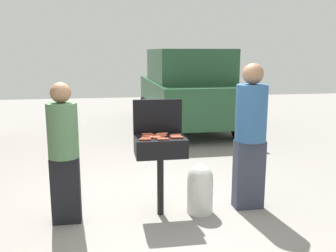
{
  "coord_description": "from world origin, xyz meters",
  "views": [
    {
      "loc": [
        -0.45,
        -4.3,
        1.96
      ],
      "look_at": [
        0.34,
        0.46,
        1.0
      ],
      "focal_mm": 40.08,
      "sensor_mm": 36.0,
      "label": 1
    }
  ],
  "objects_px": {
    "hot_dog_1": "(147,136)",
    "hot_dog_7": "(175,136)",
    "hot_dog_11": "(161,135)",
    "propane_tank": "(200,188)",
    "hot_dog_4": "(163,139)",
    "person_right": "(251,132)",
    "hot_dog_12": "(176,135)",
    "parked_minivan": "(187,88)",
    "person_left": "(64,148)",
    "hot_dog_8": "(155,137)",
    "hot_dog_10": "(161,136)",
    "hot_dog_9": "(159,138)",
    "hot_dog_2": "(147,134)",
    "bbq_grill": "(160,149)",
    "hot_dog_0": "(145,140)",
    "hot_dog_13": "(162,134)",
    "hot_dog_5": "(150,136)",
    "hot_dog_6": "(178,138)",
    "hot_dog_3": "(176,137)",
    "hot_dog_14": "(146,138)"
  },
  "relations": [
    {
      "from": "hot_dog_5",
      "to": "hot_dog_12",
      "type": "relative_size",
      "value": 1.0
    },
    {
      "from": "parked_minivan",
      "to": "hot_dog_9",
      "type": "bearing_deg",
      "value": 73.73
    },
    {
      "from": "hot_dog_4",
      "to": "hot_dog_7",
      "type": "height_order",
      "value": "same"
    },
    {
      "from": "hot_dog_2",
      "to": "hot_dog_9",
      "type": "xyz_separation_m",
      "value": [
        0.11,
        -0.22,
        0.0
      ]
    },
    {
      "from": "hot_dog_4",
      "to": "person_left",
      "type": "relative_size",
      "value": 0.08
    },
    {
      "from": "person_left",
      "to": "hot_dog_5",
      "type": "bearing_deg",
      "value": -8.34
    },
    {
      "from": "person_left",
      "to": "parked_minivan",
      "type": "relative_size",
      "value": 0.37
    },
    {
      "from": "hot_dog_4",
      "to": "hot_dog_12",
      "type": "height_order",
      "value": "same"
    },
    {
      "from": "hot_dog_7",
      "to": "person_left",
      "type": "bearing_deg",
      "value": 180.0
    },
    {
      "from": "hot_dog_2",
      "to": "hot_dog_12",
      "type": "height_order",
      "value": "same"
    },
    {
      "from": "hot_dog_11",
      "to": "propane_tank",
      "type": "xyz_separation_m",
      "value": [
        0.47,
        -0.1,
        -0.66
      ]
    },
    {
      "from": "bbq_grill",
      "to": "hot_dog_8",
      "type": "height_order",
      "value": "hot_dog_8"
    },
    {
      "from": "hot_dog_4",
      "to": "hot_dog_11",
      "type": "distance_m",
      "value": 0.24
    },
    {
      "from": "hot_dog_3",
      "to": "hot_dog_4",
      "type": "distance_m",
      "value": 0.19
    },
    {
      "from": "person_left",
      "to": "hot_dog_13",
      "type": "bearing_deg",
      "value": -4.98
    },
    {
      "from": "hot_dog_2",
      "to": "bbq_grill",
      "type": "bearing_deg",
      "value": -41.66
    },
    {
      "from": "hot_dog_6",
      "to": "hot_dog_7",
      "type": "height_order",
      "value": "same"
    },
    {
      "from": "hot_dog_8",
      "to": "hot_dog_9",
      "type": "height_order",
      "value": "same"
    },
    {
      "from": "hot_dog_3",
      "to": "person_left",
      "type": "xyz_separation_m",
      "value": [
        -1.28,
        0.05,
        -0.1
      ]
    },
    {
      "from": "person_right",
      "to": "hot_dog_12",
      "type": "bearing_deg",
      "value": 4.54
    },
    {
      "from": "hot_dog_9",
      "to": "hot_dog_10",
      "type": "height_order",
      "value": "same"
    },
    {
      "from": "bbq_grill",
      "to": "hot_dog_0",
      "type": "xyz_separation_m",
      "value": [
        -0.19,
        -0.15,
        0.16
      ]
    },
    {
      "from": "hot_dog_11",
      "to": "person_left",
      "type": "xyz_separation_m",
      "value": [
        -1.13,
        -0.11,
        -0.1
      ]
    },
    {
      "from": "hot_dog_2",
      "to": "hot_dog_13",
      "type": "distance_m",
      "value": 0.18
    },
    {
      "from": "hot_dog_1",
      "to": "parked_minivan",
      "type": "bearing_deg",
      "value": 72.93
    },
    {
      "from": "bbq_grill",
      "to": "hot_dog_2",
      "type": "height_order",
      "value": "hot_dog_2"
    },
    {
      "from": "hot_dog_3",
      "to": "hot_dog_9",
      "type": "relative_size",
      "value": 1.0
    },
    {
      "from": "hot_dog_8",
      "to": "hot_dog_9",
      "type": "relative_size",
      "value": 1.0
    },
    {
      "from": "person_left",
      "to": "parked_minivan",
      "type": "height_order",
      "value": "parked_minivan"
    },
    {
      "from": "hot_dog_8",
      "to": "hot_dog_10",
      "type": "distance_m",
      "value": 0.1
    },
    {
      "from": "hot_dog_1",
      "to": "hot_dog_7",
      "type": "distance_m",
      "value": 0.33
    },
    {
      "from": "hot_dog_10",
      "to": "hot_dog_14",
      "type": "relative_size",
      "value": 1.0
    },
    {
      "from": "hot_dog_6",
      "to": "bbq_grill",
      "type": "bearing_deg",
      "value": 149.72
    },
    {
      "from": "hot_dog_11",
      "to": "bbq_grill",
      "type": "bearing_deg",
      "value": -104.81
    },
    {
      "from": "hot_dog_12",
      "to": "hot_dog_1",
      "type": "bearing_deg",
      "value": -177.72
    },
    {
      "from": "hot_dog_6",
      "to": "person_left",
      "type": "height_order",
      "value": "person_left"
    },
    {
      "from": "hot_dog_4",
      "to": "propane_tank",
      "type": "xyz_separation_m",
      "value": [
        0.48,
        0.14,
        -0.66
      ]
    },
    {
      "from": "hot_dog_2",
      "to": "person_right",
      "type": "xyz_separation_m",
      "value": [
        1.27,
        -0.1,
        0.01
      ]
    },
    {
      "from": "hot_dog_10",
      "to": "person_right",
      "type": "bearing_deg",
      "value": 0.82
    },
    {
      "from": "hot_dog_6",
      "to": "hot_dog_10",
      "type": "distance_m",
      "value": 0.21
    },
    {
      "from": "propane_tank",
      "to": "hot_dog_9",
      "type": "bearing_deg",
      "value": -172.08
    },
    {
      "from": "hot_dog_5",
      "to": "hot_dog_8",
      "type": "distance_m",
      "value": 0.1
    },
    {
      "from": "hot_dog_4",
      "to": "hot_dog_5",
      "type": "relative_size",
      "value": 1.0
    },
    {
      "from": "hot_dog_0",
      "to": "hot_dog_14",
      "type": "relative_size",
      "value": 1.0
    },
    {
      "from": "hot_dog_9",
      "to": "hot_dog_11",
      "type": "relative_size",
      "value": 1.0
    },
    {
      "from": "hot_dog_1",
      "to": "hot_dog_7",
      "type": "height_order",
      "value": "same"
    },
    {
      "from": "hot_dog_11",
      "to": "parked_minivan",
      "type": "height_order",
      "value": "parked_minivan"
    },
    {
      "from": "hot_dog_0",
      "to": "hot_dog_3",
      "type": "bearing_deg",
      "value": 10.95
    },
    {
      "from": "hot_dog_9",
      "to": "hot_dog_12",
      "type": "relative_size",
      "value": 1.0
    },
    {
      "from": "hot_dog_8",
      "to": "parked_minivan",
      "type": "relative_size",
      "value": 0.03
    }
  ]
}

